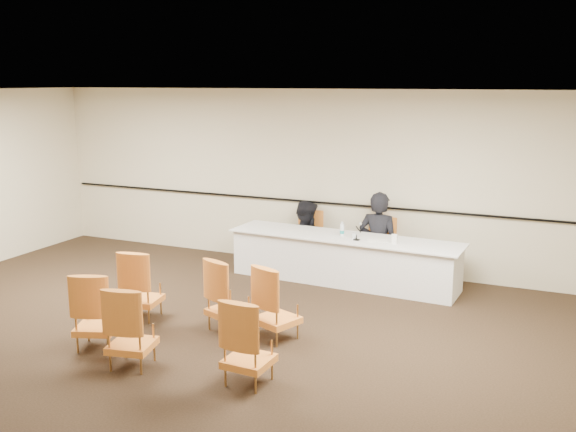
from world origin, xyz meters
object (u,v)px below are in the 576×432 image
object	(u,v)px
panelist_second	(306,248)
microphone	(357,232)
panel_table	(344,259)
panelist_second_chair	(306,239)
aud_chair_front_left	(142,284)
aud_chair_front_mid	(229,294)
aud_chair_back_left	(96,309)
drinking_glass	(354,236)
aud_chair_back_right	(249,341)
panelist_main	(378,247)
water_bottle	(342,229)
aud_chair_front_right	(277,302)
aud_chair_back_mid	(131,326)
coffee_cup	(394,239)
panelist_main_chair	(378,248)

from	to	relation	value
panelist_second	microphone	bearing A→B (deg)	167.22
panel_table	panelist_second_chair	bearing A→B (deg)	149.01
aud_chair_front_left	aud_chair_front_mid	xyz separation A→B (m)	(1.27, 0.09, 0.00)
microphone	aud_chair_front_left	xyz separation A→B (m)	(-2.21, -2.42, -0.40)
aud_chair_back_left	microphone	bearing A→B (deg)	37.38
panelist_second_chair	drinking_glass	distance (m)	1.35
panelist_second_chair	aud_chair_back_right	size ratio (longest dim) A/B	1.00
panelist_main	water_bottle	xyz separation A→B (m)	(-0.44, -0.52, 0.37)
aud_chair_front_right	aud_chair_back_right	distance (m)	1.21
panelist_main	panelist_second_chair	xyz separation A→B (m)	(-1.30, 0.06, -0.01)
panel_table	water_bottle	size ratio (longest dim) A/B	16.26
aud_chair_front_mid	microphone	bearing A→B (deg)	88.74
panel_table	aud_chair_back_left	size ratio (longest dim) A/B	3.90
panel_table	drinking_glass	size ratio (longest dim) A/B	37.08
water_bottle	aud_chair_front_right	distance (m)	2.55
microphone	aud_chair_back_mid	distance (m)	3.98
panel_table	drinking_glass	world-z (taller)	drinking_glass
water_bottle	aud_chair_back_left	world-z (taller)	water_bottle
drinking_glass	aud_chair_front_mid	distance (m)	2.56
aud_chair_front_left	aud_chair_back_mid	distance (m)	1.51
panelist_second_chair	panelist_second	bearing A→B (deg)	-177.14
aud_chair_front_mid	aud_chair_back_mid	size ratio (longest dim) A/B	1.00
drinking_glass	aud_chair_back_right	size ratio (longest dim) A/B	0.11
drinking_glass	aud_chair_front_right	xyz separation A→B (m)	(-0.21, -2.40, -0.32)
aud_chair_front_right	panelist_second_chair	bearing A→B (deg)	126.94
water_bottle	aud_chair_back_left	size ratio (longest dim) A/B	0.24
water_bottle	aud_chair_back_mid	xyz separation A→B (m)	(-1.12, -3.87, -0.38)
panelist_main	aud_chair_front_right	distance (m)	3.07
microphone	aud_chair_front_mid	xyz separation A→B (m)	(-0.94, -2.33, -0.40)
panelist_second_chair	aud_chair_front_left	bearing A→B (deg)	-105.68
aud_chair_back_mid	coffee_cup	bearing A→B (deg)	49.98
aud_chair_front_right	water_bottle	bearing A→B (deg)	111.76
panelist_second	drinking_glass	world-z (taller)	panelist_second
panelist_second_chair	coffee_cup	size ratio (longest dim) A/B	6.83
aud_chair_front_left	aud_chair_back_mid	bearing A→B (deg)	-66.84
coffee_cup	aud_chair_back_left	size ratio (longest dim) A/B	0.15
aud_chair_back_left	panelist_main	bearing A→B (deg)	40.27
panelist_second	aud_chair_back_right	bearing A→B (deg)	125.28
panelist_second	aud_chair_back_mid	size ratio (longest dim) A/B	1.74
aud_chair_back_mid	water_bottle	bearing A→B (deg)	61.89
panelist_main_chair	microphone	xyz separation A→B (m)	(-0.15, -0.70, 0.40)
aud_chair_back_mid	aud_chair_back_right	size ratio (longest dim) A/B	1.00
panelist_second_chair	drinking_glass	world-z (taller)	panelist_second_chair
aud_chair_front_mid	panelist_second	bearing A→B (deg)	114.61
aud_chair_front_left	aud_chair_back_right	size ratio (longest dim) A/B	1.00
panelist_second_chair	aud_chair_back_mid	xyz separation A→B (m)	(-0.26, -4.46, 0.00)
coffee_cup	aud_chair_back_left	distance (m)	4.41
drinking_glass	aud_chair_back_left	size ratio (longest dim) A/B	0.11
microphone	coffee_cup	distance (m)	0.58
coffee_cup	aud_chair_back_left	xyz separation A→B (m)	(-2.69, -3.48, -0.34)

